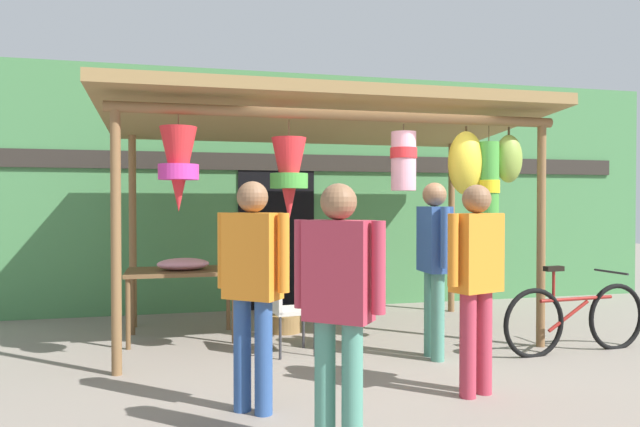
# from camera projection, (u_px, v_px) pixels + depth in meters

# --- Properties ---
(ground_plane) EXTENTS (30.00, 30.00, 0.00)m
(ground_plane) POSITION_uv_depth(u_px,v_px,m) (366.00, 352.00, 6.01)
(ground_plane) COLOR gray
(shop_facade) EXTENTS (11.34, 0.29, 3.41)m
(shop_facade) POSITION_uv_depth(u_px,v_px,m) (307.00, 191.00, 8.65)
(shop_facade) COLOR #47844C
(shop_facade) RESTS_ON ground_plane
(market_stall_canopy) EXTENTS (4.79, 2.58, 2.66)m
(market_stall_canopy) POSITION_uv_depth(u_px,v_px,m) (328.00, 132.00, 6.49)
(market_stall_canopy) COLOR brown
(market_stall_canopy) RESTS_ON ground_plane
(display_table) EXTENTS (1.20, 0.81, 0.78)m
(display_table) POSITION_uv_depth(u_px,v_px,m) (182.00, 277.00, 6.57)
(display_table) COLOR brown
(display_table) RESTS_ON ground_plane
(flower_heap_on_table) EXTENTS (0.57, 0.40, 0.13)m
(flower_heap_on_table) POSITION_uv_depth(u_px,v_px,m) (184.00, 264.00, 6.53)
(flower_heap_on_table) COLOR pink
(flower_heap_on_table) RESTS_ON display_table
(folding_chair) EXTENTS (0.44, 0.44, 0.84)m
(folding_chair) POSITION_uv_depth(u_px,v_px,m) (285.00, 305.00, 5.91)
(folding_chair) COLOR beige
(folding_chair) RESTS_ON ground_plane
(wicker_basket_by_table) EXTENTS (0.40, 0.40, 0.20)m
(wicker_basket_by_table) POSITION_uv_depth(u_px,v_px,m) (285.00, 323.00, 6.94)
(wicker_basket_by_table) COLOR olive
(wicker_basket_by_table) RESTS_ON ground_plane
(parked_bicycle) EXTENTS (1.75, 0.44, 0.92)m
(parked_bicycle) POSITION_uv_depth(u_px,v_px,m) (576.00, 319.00, 5.98)
(parked_bicycle) COLOR black
(parked_bicycle) RESTS_ON ground_plane
(vendor_in_orange) EXTENTS (0.24, 0.59, 1.73)m
(vendor_in_orange) POSITION_uv_depth(u_px,v_px,m) (434.00, 254.00, 5.74)
(vendor_in_orange) COLOR #4C8E7A
(vendor_in_orange) RESTS_ON ground_plane
(customer_foreground) EXTENTS (0.57, 0.34, 1.68)m
(customer_foreground) POSITION_uv_depth(u_px,v_px,m) (476.00, 271.00, 4.63)
(customer_foreground) COLOR #B23347
(customer_foreground) RESTS_ON ground_plane
(shopper_by_bananas) EXTENTS (0.48, 0.42, 1.65)m
(shopper_by_bananas) POSITION_uv_depth(u_px,v_px,m) (339.00, 295.00, 3.55)
(shopper_by_bananas) COLOR #4C8E7A
(shopper_by_bananas) RESTS_ON ground_plane
(passerby_at_right) EXTENTS (0.48, 0.42, 1.69)m
(passerby_at_right) POSITION_uv_depth(u_px,v_px,m) (253.00, 276.00, 4.25)
(passerby_at_right) COLOR #2D5193
(passerby_at_right) RESTS_ON ground_plane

